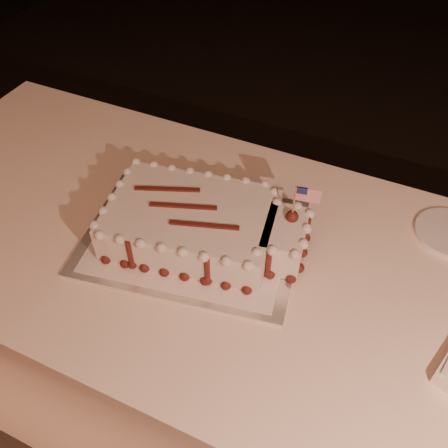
% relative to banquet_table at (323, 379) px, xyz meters
% --- Properties ---
extents(room_shell, '(6.10, 8.10, 2.90)m').
position_rel_banquet_table_xyz_m(room_shell, '(0.00, -0.60, 1.02)').
color(room_shell, black).
rests_on(room_shell, ground).
extents(banquet_table, '(2.40, 0.80, 0.75)m').
position_rel_banquet_table_xyz_m(banquet_table, '(0.00, 0.00, 0.00)').
color(banquet_table, '#FFDCC5').
rests_on(banquet_table, ground).
extents(cake_board, '(0.55, 0.45, 0.01)m').
position_rel_banquet_table_xyz_m(cake_board, '(-0.37, 0.00, 0.38)').
color(cake_board, silver).
rests_on(cake_board, banquet_table).
extents(doily, '(0.49, 0.40, 0.00)m').
position_rel_banquet_table_xyz_m(doily, '(-0.37, 0.00, 0.38)').
color(doily, white).
rests_on(doily, cake_board).
extents(sheet_cake, '(0.48, 0.32, 0.18)m').
position_rel_banquet_table_xyz_m(sheet_cake, '(-0.34, 0.01, 0.43)').
color(sheet_cake, silver).
rests_on(sheet_cake, doily).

